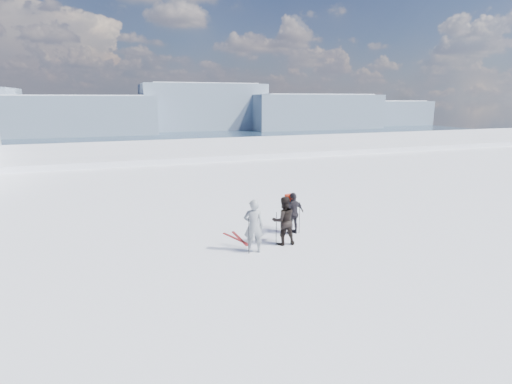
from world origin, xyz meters
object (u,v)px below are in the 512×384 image
skier_dark (284,221)px  skier_pack (293,213)px  skis_loose (238,239)px  skier_grey (254,226)px

skier_dark → skier_pack: size_ratio=1.08×
skier_dark → skier_pack: skier_dark is taller
skier_pack → skis_loose: bearing=-18.0°
skier_grey → skis_loose: skier_grey is taller
skier_grey → skis_loose: size_ratio=1.11×
skier_grey → skier_dark: (1.29, 0.35, -0.04)m
skier_dark → skis_loose: bearing=-33.1°
skier_dark → skis_loose: 2.00m
skis_loose → skier_dark: bearing=-37.9°
skier_pack → skier_dark: bearing=34.2°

